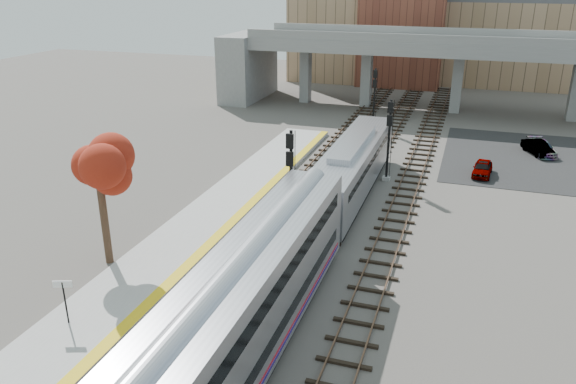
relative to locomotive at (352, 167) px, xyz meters
The scene contains 17 objects.
ground 14.16m from the locomotive, 94.10° to the right, with size 160.00×160.00×0.00m, color #47423D.
platform 16.33m from the locomotive, 120.62° to the right, with size 4.50×60.00×0.35m, color #9E9E99.
yellow_strip 15.44m from the locomotive, 114.49° to the right, with size 0.70×60.00×0.01m, color yellow.
tracks 2.63m from the locomotive, 92.65° to the right, with size 10.70×95.00×0.25m.
overpass 31.51m from the locomotive, 82.80° to the left, with size 54.00×12.00×9.50m.
buildings_far 52.93m from the locomotive, 89.71° to the left, with size 43.00×21.00×20.60m.
parking_lot 19.28m from the locomotive, 47.25° to the left, with size 14.00×18.00×0.04m, color black.
locomotive is the anchor object (origin of this frame).
coach 22.61m from the locomotive, 90.00° to the right, with size 3.03×25.00×5.00m.
signal_mast_near 8.80m from the locomotive, 103.96° to the right, with size 0.60×0.64×7.10m.
signal_mast_mid 4.74m from the locomotive, 64.47° to the left, with size 0.60×0.64×6.69m.
signal_mast_far 20.59m from the locomotive, 95.86° to the left, with size 0.60×0.64×6.44m.
station_sign 23.05m from the locomotive, 113.13° to the right, with size 0.86×0.35×2.27m.
tree 18.96m from the locomotive, 127.00° to the right, with size 3.60×3.60×7.80m.
car_a 12.38m from the locomotive, 39.67° to the left, with size 1.46×3.64×1.24m, color #99999E.
car_b 21.21m from the locomotive, 47.52° to the left, with size 1.38×3.95×1.30m, color #99999E.
car_c 21.55m from the locomotive, 47.03° to the left, with size 1.75×4.30×1.25m, color #99999E.
Camera 1 is at (9.00, -25.41, 15.90)m, focal length 35.00 mm.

